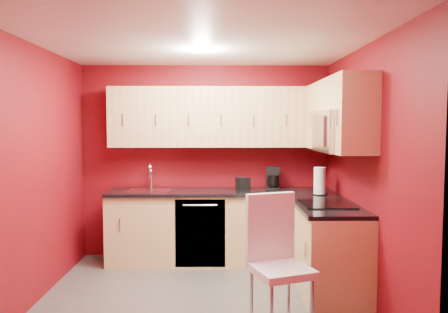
{
  "coord_description": "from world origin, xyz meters",
  "views": [
    {
      "loc": [
        0.18,
        -4.22,
        1.71
      ],
      "look_at": [
        0.23,
        0.55,
        1.38
      ],
      "focal_mm": 35.0,
      "sensor_mm": 36.0,
      "label": 1
    }
  ],
  "objects_px": {
    "napkin_holder": "(243,184)",
    "coffee_maker": "(273,178)",
    "microwave": "(339,131)",
    "paper_towel": "(320,181)",
    "dining_chair": "(281,263)",
    "sink": "(149,188)"
  },
  "relations": [
    {
      "from": "napkin_holder",
      "to": "coffee_maker",
      "type": "bearing_deg",
      "value": 7.29
    },
    {
      "from": "microwave",
      "to": "paper_towel",
      "type": "xyz_separation_m",
      "value": [
        -0.04,
        0.65,
        -0.59
      ]
    },
    {
      "from": "microwave",
      "to": "coffee_maker",
      "type": "relative_size",
      "value": 2.67
    },
    {
      "from": "coffee_maker",
      "to": "napkin_holder",
      "type": "distance_m",
      "value": 0.39
    },
    {
      "from": "paper_towel",
      "to": "dining_chair",
      "type": "xyz_separation_m",
      "value": [
        -0.66,
        -1.46,
        -0.51
      ]
    },
    {
      "from": "paper_towel",
      "to": "napkin_holder",
      "type": "bearing_deg",
      "value": 156.34
    },
    {
      "from": "paper_towel",
      "to": "sink",
      "type": "bearing_deg",
      "value": 170.26
    },
    {
      "from": "paper_towel",
      "to": "microwave",
      "type": "bearing_deg",
      "value": -86.75
    },
    {
      "from": "coffee_maker",
      "to": "microwave",
      "type": "bearing_deg",
      "value": -55.68
    },
    {
      "from": "microwave",
      "to": "sink",
      "type": "bearing_deg",
      "value": 154.4
    },
    {
      "from": "napkin_holder",
      "to": "paper_towel",
      "type": "distance_m",
      "value": 0.96
    },
    {
      "from": "sink",
      "to": "napkin_holder",
      "type": "height_order",
      "value": "sink"
    },
    {
      "from": "microwave",
      "to": "paper_towel",
      "type": "relative_size",
      "value": 2.37
    },
    {
      "from": "napkin_holder",
      "to": "paper_towel",
      "type": "bearing_deg",
      "value": -23.66
    },
    {
      "from": "paper_towel",
      "to": "dining_chair",
      "type": "height_order",
      "value": "paper_towel"
    },
    {
      "from": "coffee_maker",
      "to": "paper_towel",
      "type": "relative_size",
      "value": 0.89
    },
    {
      "from": "sink",
      "to": "coffee_maker",
      "type": "xyz_separation_m",
      "value": [
        1.56,
        0.08,
        0.11
      ]
    },
    {
      "from": "microwave",
      "to": "napkin_holder",
      "type": "relative_size",
      "value": 4.81
    },
    {
      "from": "napkin_holder",
      "to": "dining_chair",
      "type": "height_order",
      "value": "dining_chair"
    },
    {
      "from": "microwave",
      "to": "sink",
      "type": "distance_m",
      "value": 2.43
    },
    {
      "from": "microwave",
      "to": "napkin_holder",
      "type": "height_order",
      "value": "microwave"
    },
    {
      "from": "sink",
      "to": "dining_chair",
      "type": "bearing_deg",
      "value": -52.38
    }
  ]
}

